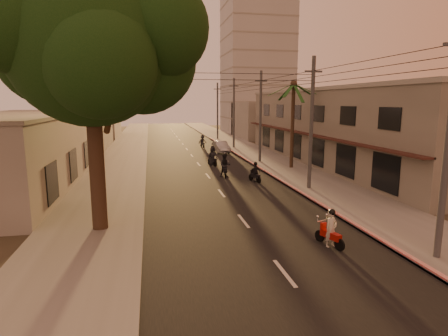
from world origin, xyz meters
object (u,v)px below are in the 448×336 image
at_px(scooter_mid_a, 225,166).
at_px(broadleaf_tree, 99,46).
at_px(scooter_far_a, 213,157).
at_px(parked_car, 221,147).
at_px(palm_tree, 294,89).
at_px(scooter_far_b, 203,142).
at_px(scooter_red, 331,230).
at_px(scooter_mid_b, 255,173).

bearing_deg(scooter_mid_a, broadleaf_tree, -115.79).
relative_size(scooter_far_a, parked_car, 0.46).
height_order(palm_tree, scooter_far_b, palm_tree).
height_order(scooter_far_a, scooter_far_b, scooter_far_a).
bearing_deg(scooter_red, scooter_far_a, 77.04).
height_order(broadleaf_tree, parked_car, broadleaf_tree).
bearing_deg(scooter_far_a, scooter_mid_a, -103.71).
relative_size(scooter_mid_a, scooter_far_a, 1.04).
relative_size(scooter_red, scooter_far_a, 0.85).
distance_m(scooter_mid_a, scooter_far_b, 19.98).
relative_size(palm_tree, scooter_mid_a, 4.09).
height_order(scooter_mid_a, scooter_mid_b, scooter_mid_a).
height_order(palm_tree, scooter_red, palm_tree).
distance_m(palm_tree, parked_car, 14.32).
height_order(scooter_red, scooter_far_a, scooter_far_a).
height_order(broadleaf_tree, scooter_far_a, broadleaf_tree).
distance_m(broadleaf_tree, scooter_mid_b, 15.35).
bearing_deg(scooter_far_b, scooter_mid_a, -99.58).
relative_size(palm_tree, scooter_mid_b, 5.21).
height_order(scooter_red, scooter_mid_a, scooter_mid_a).
distance_m(scooter_far_a, parked_car, 9.47).
relative_size(palm_tree, scooter_red, 4.97).
relative_size(broadleaf_tree, scooter_far_a, 6.27).
bearing_deg(scooter_far_a, broadleaf_tree, -130.06).
distance_m(scooter_mid_b, scooter_far_b, 22.41).
relative_size(broadleaf_tree, palm_tree, 1.48).
relative_size(scooter_far_a, scooter_far_b, 1.10).
distance_m(broadleaf_tree, scooter_red, 12.84).
xyz_separation_m(broadleaf_tree, parked_car, (10.35, 25.90, -7.80)).
bearing_deg(parked_car, broadleaf_tree, -115.17).
bearing_deg(scooter_far_b, palm_tree, -78.73).
xyz_separation_m(scooter_red, scooter_far_b, (-0.50, 35.43, 0.05)).
xyz_separation_m(palm_tree, scooter_far_b, (-5.74, 17.44, -6.36)).
height_order(scooter_mid_b, scooter_far_a, scooter_far_a).
height_order(palm_tree, scooter_mid_a, palm_tree).
xyz_separation_m(scooter_red, scooter_mid_a, (-1.43, 15.47, 0.16)).
bearing_deg(parked_car, palm_tree, -73.89).
height_order(scooter_mid_a, scooter_far_a, scooter_mid_a).
relative_size(scooter_mid_a, scooter_far_b, 1.14).
bearing_deg(palm_tree, parked_car, 109.50).
xyz_separation_m(broadleaf_tree, scooter_mid_b, (9.80, 8.91, -7.76)).
xyz_separation_m(scooter_red, parked_car, (0.97, 30.03, -0.06)).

